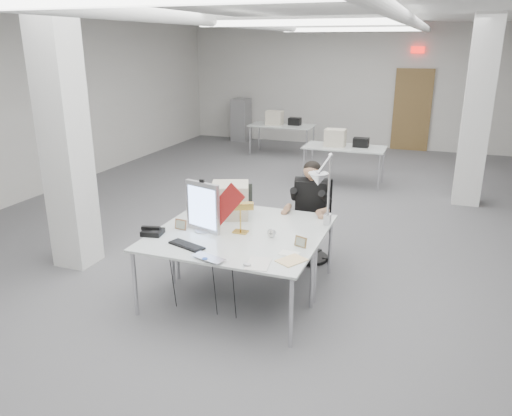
{
  "coord_description": "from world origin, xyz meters",
  "views": [
    {
      "loc": [
        1.94,
        -6.8,
        2.73
      ],
      "look_at": [
        0.17,
        -2.0,
        1.03
      ],
      "focal_mm": 35.0,
      "sensor_mm": 36.0,
      "label": 1
    }
  ],
  "objects": [
    {
      "name": "mouse",
      "position": [
        0.4,
        -2.87,
        0.77
      ],
      "size": [
        0.09,
        0.08,
        0.03
      ],
      "primitive_type": "ellipsoid",
      "rotation": [
        0.0,
        0.0,
        -0.39
      ],
      "color": "#AAAAAF",
      "rests_on": "desk_main"
    },
    {
      "name": "paper_stack_a",
      "position": [
        0.48,
        -2.79,
        0.76
      ],
      "size": [
        0.26,
        0.33,
        0.01
      ],
      "primitive_type": "cube",
      "rotation": [
        0.0,
        0.0,
        0.15
      ],
      "color": "silver",
      "rests_on": "desk_main"
    },
    {
      "name": "paper_stack_b",
      "position": [
        0.75,
        -2.61,
        0.76
      ],
      "size": [
        0.3,
        0.33,
        0.01
      ],
      "primitive_type": "cube",
      "rotation": [
        0.0,
        0.0,
        -0.53
      ],
      "color": "#F5D192",
      "rests_on": "desk_main"
    },
    {
      "name": "pennant",
      "position": [
        -0.11,
        -2.22,
        1.09
      ],
      "size": [
        0.49,
        0.05,
        0.53
      ],
      "primitive_type": "cube",
      "rotation": [
        0.0,
        -0.87,
        -0.09
      ],
      "color": "maroon",
      "rests_on": "monitor"
    },
    {
      "name": "keyboard",
      "position": [
        -0.35,
        -2.64,
        0.77
      ],
      "size": [
        0.43,
        0.26,
        0.02
      ],
      "primitive_type": "cube",
      "rotation": [
        0.0,
        0.0,
        -0.33
      ],
      "color": "black",
      "rests_on": "desk_main"
    },
    {
      "name": "laptop",
      "position": [
        -0.01,
        -2.91,
        0.77
      ],
      "size": [
        0.39,
        0.31,
        0.03
      ],
      "primitive_type": "imported",
      "rotation": [
        0.0,
        0.0,
        -0.31
      ],
      "color": "silver",
      "rests_on": "desk_main"
    },
    {
      "name": "desk_clock",
      "position": [
        0.38,
        -2.1,
        0.81
      ],
      "size": [
        0.1,
        0.04,
        0.09
      ],
      "primitive_type": "cylinder",
      "rotation": [
        1.57,
        0.0,
        -0.2
      ],
      "color": "#BBBCC0",
      "rests_on": "desk_main"
    },
    {
      "name": "architect_lamp",
      "position": [
        0.85,
        -1.75,
        1.17
      ],
      "size": [
        0.42,
        0.68,
        0.83
      ],
      "primitive_type": null,
      "rotation": [
        0.0,
        0.0,
        0.33
      ],
      "color": "silver",
      "rests_on": "desk_second"
    },
    {
      "name": "desk_phone",
      "position": [
        -0.85,
        -2.47,
        0.78
      ],
      "size": [
        0.24,
        0.23,
        0.05
      ],
      "primitive_type": "cube",
      "rotation": [
        0.0,
        0.0,
        0.17
      ],
      "color": "black",
      "rests_on": "desk_main"
    },
    {
      "name": "bg_desk_a",
      "position": [
        0.2,
        3.0,
        0.74
      ],
      "size": [
        1.6,
        0.8,
        0.02
      ],
      "primitive_type": "cube",
      "color": "silver",
      "rests_on": "room_shell"
    },
    {
      "name": "desk_second",
      "position": [
        0.0,
        -1.6,
        0.74
      ],
      "size": [
        1.8,
        0.9,
        0.02
      ],
      "primitive_type": "cube",
      "color": "silver",
      "rests_on": "room_shell"
    },
    {
      "name": "room_shell",
      "position": [
        0.04,
        0.13,
        1.69
      ],
      "size": [
        10.04,
        14.04,
        3.24
      ],
      "color": "#545456",
      "rests_on": "ground"
    },
    {
      "name": "beige_monitor",
      "position": [
        -0.29,
        -1.63,
        0.96
      ],
      "size": [
        0.54,
        0.53,
        0.4
      ],
      "primitive_type": "cube",
      "rotation": [
        0.0,
        0.0,
        0.36
      ],
      "color": "#BEB59D",
      "rests_on": "desk_second"
    },
    {
      "name": "seated_person",
      "position": [
        0.51,
        -0.93,
        0.9
      ],
      "size": [
        0.61,
        0.72,
        0.99
      ],
      "primitive_type": null,
      "rotation": [
        0.0,
        0.0,
        0.12
      ],
      "color": "black",
      "rests_on": "office_chair"
    },
    {
      "name": "bankers_lamp",
      "position": [
        0.02,
        -2.09,
        0.93
      ],
      "size": [
        0.34,
        0.24,
        0.36
      ],
      "primitive_type": null,
      "rotation": [
        0.0,
        0.0,
        0.41
      ],
      "color": "gold",
      "rests_on": "desk_main"
    },
    {
      "name": "monitor",
      "position": [
        -0.38,
        -2.19,
        1.03
      ],
      "size": [
        0.44,
        0.17,
        0.56
      ],
      "primitive_type": "cube",
      "rotation": [
        0.0,
        0.0,
        -0.29
      ],
      "color": "#B8B8BD",
      "rests_on": "desk_main"
    },
    {
      "name": "bg_desk_b",
      "position": [
        -1.8,
        5.2,
        0.74
      ],
      "size": [
        1.6,
        0.8,
        0.02
      ],
      "primitive_type": "cube",
      "color": "silver",
      "rests_on": "room_shell"
    },
    {
      "name": "picture_frame_right",
      "position": [
        0.74,
        -2.25,
        0.81
      ],
      "size": [
        0.14,
        0.08,
        0.11
      ],
      "primitive_type": "cube",
      "rotation": [
        -0.21,
        0.0,
        -0.35
      ],
      "color": "olive",
      "rests_on": "desk_main"
    },
    {
      "name": "filing_cabinet",
      "position": [
        -3.5,
        6.65,
        0.6
      ],
      "size": [
        0.45,
        0.55,
        1.2
      ],
      "primitive_type": "cube",
      "color": "gray",
      "rests_on": "room_shell"
    },
    {
      "name": "paper_stack_c",
      "position": [
        0.69,
        -2.46,
        0.76
      ],
      "size": [
        0.19,
        0.14,
        0.01
      ],
      "primitive_type": "cube",
      "rotation": [
        0.0,
        0.0,
        -0.04
      ],
      "color": "white",
      "rests_on": "desk_main"
    },
    {
      "name": "office_chair",
      "position": [
        0.51,
        -0.88,
        0.56
      ],
      "size": [
        0.61,
        0.61,
        1.11
      ],
      "primitive_type": null,
      "rotation": [
        0.0,
        0.0,
        0.12
      ],
      "color": "black",
      "rests_on": "room_shell"
    },
    {
      "name": "picture_frame_left",
      "position": [
        -0.64,
        -2.23,
        0.81
      ],
      "size": [
        0.15,
        0.05,
        0.12
      ],
      "primitive_type": "cube",
      "rotation": [
        -0.21,
        0.0,
        -0.11
      ],
      "color": "#996642",
      "rests_on": "desk_main"
    },
    {
      "name": "desk_main",
      "position": [
        0.0,
        -2.5,
        0.74
      ],
      "size": [
        1.8,
        0.9,
        0.02
      ],
      "primitive_type": "cube",
      "color": "silver",
      "rests_on": "room_shell"
    }
  ]
}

